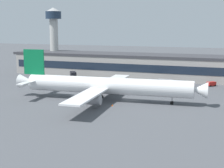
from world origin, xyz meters
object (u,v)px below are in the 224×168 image
object	(u,v)px
control_tower	(54,32)
traffic_cone_0	(112,105)
airliner	(105,86)
baggage_tug	(211,84)
stair_truck	(73,75)
belt_loader	(165,81)
follow_me_car	(156,84)

from	to	relation	value
control_tower	traffic_cone_0	bearing A→B (deg)	-48.19
airliner	baggage_tug	world-z (taller)	airliner
control_tower	stair_truck	bearing A→B (deg)	-44.24
belt_loader	baggage_tug	bearing A→B (deg)	1.74
control_tower	follow_me_car	world-z (taller)	control_tower
follow_me_car	stair_truck	bearing A→B (deg)	173.24
control_tower	baggage_tug	xyz separation A→B (m)	(85.33, -18.67, -20.34)
airliner	control_tower	xyz separation A→B (m)	(-54.24, 59.59, 16.35)
stair_truck	belt_loader	bearing A→B (deg)	4.02
traffic_cone_0	control_tower	bearing A→B (deg)	131.81
baggage_tug	stair_truck	size ratio (longest dim) A/B	0.63
traffic_cone_0	baggage_tug	bearing A→B (deg)	61.56
stair_truck	follow_me_car	bearing A→B (deg)	-6.76
airliner	control_tower	size ratio (longest dim) A/B	1.90
stair_truck	traffic_cone_0	size ratio (longest dim) A/B	9.87
control_tower	stair_truck	size ratio (longest dim) A/B	5.48
belt_loader	traffic_cone_0	xyz separation A→B (m)	(-6.57, -47.20, -0.83)
follow_me_car	stair_truck	distance (m)	41.53
baggage_tug	follow_me_car	bearing A→B (deg)	-158.17
follow_me_car	traffic_cone_0	xyz separation A→B (m)	(-4.67, -39.29, -0.77)
belt_loader	stair_truck	distance (m)	43.25
control_tower	belt_loader	xyz separation A→B (m)	(66.01, -19.26, -20.27)
follow_me_car	baggage_tug	world-z (taller)	same
airliner	stair_truck	size ratio (longest dim) A/B	10.39
baggage_tug	airliner	bearing A→B (deg)	-127.22
belt_loader	stair_truck	size ratio (longest dim) A/B	1.03
airliner	belt_loader	xyz separation A→B (m)	(11.77, 40.34, -3.92)
control_tower	baggage_tug	size ratio (longest dim) A/B	8.68
follow_me_car	belt_loader	distance (m)	8.14
control_tower	stair_truck	world-z (taller)	control_tower
traffic_cone_0	stair_truck	bearing A→B (deg)	129.61
stair_truck	traffic_cone_0	world-z (taller)	stair_truck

